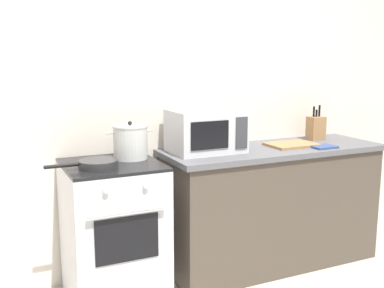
{
  "coord_description": "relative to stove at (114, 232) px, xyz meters",
  "views": [
    {
      "loc": [
        -1.11,
        -2.25,
        1.58
      ],
      "look_at": [
        0.21,
        0.6,
        1.0
      ],
      "focal_mm": 43.83,
      "sensor_mm": 36.0,
      "label": 1
    }
  ],
  "objects": [
    {
      "name": "oven_mitt",
      "position": [
        1.57,
        -0.16,
        0.47
      ],
      "size": [
        0.18,
        0.14,
        0.02
      ],
      "primitive_type": "cube",
      "color": "#33477A",
      "rests_on": "countertop_right"
    },
    {
      "name": "knife_block",
      "position": [
        1.74,
        0.14,
        0.56
      ],
      "size": [
        0.13,
        0.1,
        0.28
      ],
      "color": "#997047",
      "rests_on": "countertop_right"
    },
    {
      "name": "microwave",
      "position": [
        0.71,
        0.08,
        0.61
      ],
      "size": [
        0.5,
        0.37,
        0.3
      ],
      "color": "silver",
      "rests_on": "countertop_right"
    },
    {
      "name": "cutting_board",
      "position": [
        1.4,
        0.0,
        0.47
      ],
      "size": [
        0.36,
        0.26,
        0.02
      ],
      "primitive_type": "cube",
      "color": "#997047",
      "rests_on": "countertop_right"
    },
    {
      "name": "frying_pan",
      "position": [
        -0.11,
        -0.09,
        0.48
      ],
      "size": [
        0.44,
        0.24,
        0.05
      ],
      "color": "#28282B",
      "rests_on": "stove"
    },
    {
      "name": "back_wall",
      "position": [
        0.65,
        0.37,
        0.79
      ],
      "size": [
        4.4,
        0.1,
        2.5
      ],
      "primitive_type": "cube",
      "color": "silver",
      "rests_on": "ground_plane"
    },
    {
      "name": "lower_cabinet_right",
      "position": [
        1.25,
        0.02,
        -0.02
      ],
      "size": [
        1.64,
        0.56,
        0.88
      ],
      "primitive_type": "cube",
      "color": "#4C4238",
      "rests_on": "ground_plane"
    },
    {
      "name": "stock_pot",
      "position": [
        0.15,
        0.08,
        0.57
      ],
      "size": [
        0.31,
        0.23,
        0.25
      ],
      "color": "silver",
      "rests_on": "stove"
    },
    {
      "name": "countertop_right",
      "position": [
        1.25,
        0.02,
        0.44
      ],
      "size": [
        1.7,
        0.6,
        0.04
      ],
      "primitive_type": "cube",
      "color": "#59595E",
      "rests_on": "lower_cabinet_right"
    },
    {
      "name": "stove",
      "position": [
        0.0,
        0.0,
        0.0
      ],
      "size": [
        0.6,
        0.64,
        0.92
      ],
      "color": "silver",
      "rests_on": "ground_plane"
    }
  ]
}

